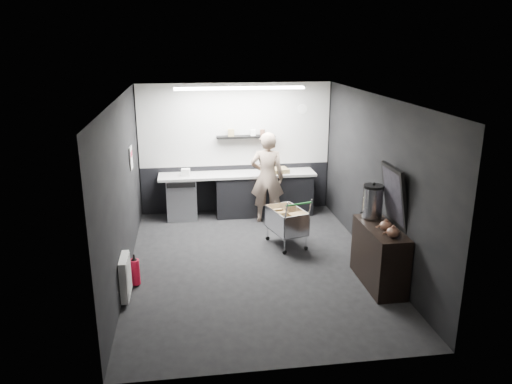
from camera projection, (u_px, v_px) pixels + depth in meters
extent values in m
plane|color=black|center=(254.00, 264.00, 8.19)|extent=(5.50, 5.50, 0.00)
plane|color=silver|center=(253.00, 98.00, 7.39)|extent=(5.50, 5.50, 0.00)
plane|color=black|center=(236.00, 149.00, 10.39)|extent=(5.50, 0.00, 5.50)
plane|color=black|center=(290.00, 258.00, 5.19)|extent=(5.50, 0.00, 5.50)
plane|color=black|center=(122.00, 190.00, 7.52)|extent=(0.00, 5.50, 5.50)
plane|color=black|center=(376.00, 180.00, 8.06)|extent=(0.00, 5.50, 5.50)
cube|color=beige|center=(235.00, 125.00, 10.23)|extent=(3.95, 0.02, 1.70)
cube|color=black|center=(236.00, 188.00, 10.62)|extent=(3.95, 0.02, 1.00)
cube|color=black|center=(246.00, 137.00, 10.22)|extent=(1.20, 0.22, 0.04)
cylinder|color=white|center=(302.00, 109.00, 10.32)|extent=(0.20, 0.03, 0.20)
cube|color=silver|center=(131.00, 158.00, 8.69)|extent=(0.02, 0.30, 0.40)
cube|color=red|center=(131.00, 154.00, 8.67)|extent=(0.02, 0.22, 0.10)
cube|color=white|center=(125.00, 277.00, 6.97)|extent=(0.10, 0.50, 0.60)
cube|color=white|center=(240.00, 88.00, 9.15)|extent=(2.40, 0.20, 0.04)
cube|color=black|center=(264.00, 194.00, 10.43)|extent=(2.00, 0.56, 0.85)
cube|color=#ACACA7|center=(237.00, 175.00, 10.22)|extent=(3.20, 0.60, 0.05)
cube|color=#9EA0A5|center=(182.00, 198.00, 10.20)|extent=(0.60, 0.58, 0.85)
cube|color=black|center=(181.00, 185.00, 9.81)|extent=(0.56, 0.02, 0.10)
imported|color=beige|center=(267.00, 178.00, 9.86)|extent=(0.74, 0.56, 1.83)
cube|color=silver|center=(286.00, 230.00, 8.86)|extent=(0.69, 0.87, 0.02)
cube|color=silver|center=(273.00, 221.00, 8.77)|extent=(0.23, 0.75, 0.41)
cube|color=silver|center=(300.00, 219.00, 8.83)|extent=(0.23, 0.75, 0.41)
cube|color=silver|center=(291.00, 228.00, 8.45)|extent=(0.48, 0.15, 0.41)
cube|color=silver|center=(283.00, 213.00, 9.15)|extent=(0.48, 0.15, 0.41)
cylinder|color=silver|center=(278.00, 245.00, 8.54)|extent=(0.02, 0.02, 0.27)
cylinder|color=silver|center=(302.00, 244.00, 8.60)|extent=(0.02, 0.02, 0.27)
cylinder|color=silver|center=(272.00, 231.00, 9.19)|extent=(0.02, 0.02, 0.27)
cylinder|color=silver|center=(294.00, 229.00, 9.25)|extent=(0.02, 0.02, 0.27)
cylinder|color=#258936|center=(292.00, 205.00, 8.26)|extent=(0.49, 0.17, 0.03)
cube|color=brown|center=(280.00, 219.00, 8.88)|extent=(0.28, 0.32, 0.34)
cube|color=brown|center=(295.00, 224.00, 8.72)|extent=(0.26, 0.30, 0.31)
cylinder|color=black|center=(278.00, 251.00, 8.58)|extent=(0.08, 0.05, 0.07)
cylinder|color=black|center=(271.00, 236.00, 9.23)|extent=(0.08, 0.05, 0.07)
cylinder|color=black|center=(302.00, 250.00, 8.63)|extent=(0.08, 0.05, 0.07)
cylinder|color=black|center=(294.00, 235.00, 9.28)|extent=(0.08, 0.05, 0.07)
cube|color=black|center=(379.00, 256.00, 7.40)|extent=(0.45, 1.21, 0.91)
cylinder|color=silver|center=(373.00, 202.00, 7.57)|extent=(0.30, 0.30, 0.46)
cylinder|color=black|center=(374.00, 186.00, 7.50)|extent=(0.30, 0.30, 0.04)
sphere|color=black|center=(374.00, 184.00, 7.49)|extent=(0.05, 0.05, 0.05)
ellipsoid|color=brown|center=(386.00, 226.00, 7.10)|extent=(0.18, 0.18, 0.15)
ellipsoid|color=brown|center=(393.00, 232.00, 6.86)|extent=(0.18, 0.18, 0.15)
cube|color=black|center=(395.00, 196.00, 7.20)|extent=(0.21, 0.71, 0.90)
cube|color=black|center=(393.00, 196.00, 7.20)|extent=(0.15, 0.60, 0.78)
cylinder|color=red|center=(135.00, 272.00, 7.41)|extent=(0.15, 0.15, 0.39)
cone|color=black|center=(134.00, 259.00, 7.35)|extent=(0.10, 0.10, 0.06)
cylinder|color=black|center=(134.00, 256.00, 7.34)|extent=(0.03, 0.03, 0.06)
cube|color=olive|center=(277.00, 171.00, 10.26)|extent=(0.49, 0.40, 0.09)
cylinder|color=beige|center=(267.00, 168.00, 10.27)|extent=(0.18, 0.18, 0.18)
cube|color=white|center=(186.00, 172.00, 10.00)|extent=(0.18, 0.15, 0.15)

